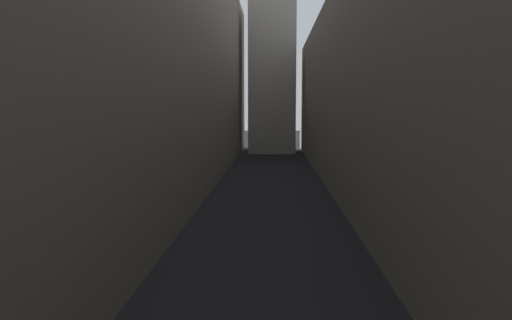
{
  "coord_description": "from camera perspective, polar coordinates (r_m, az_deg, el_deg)",
  "views": [
    {
      "loc": [
        0.37,
        8.61,
        7.71
      ],
      "look_at": [
        0.0,
        18.41,
        6.66
      ],
      "focal_mm": 33.73,
      "sensor_mm": 36.0,
      "label": 1
    }
  ],
  "objects": [
    {
      "name": "building_block_left",
      "position": [
        43.16,
        -13.11,
        12.83
      ],
      "size": [
        10.48,
        108.0,
        25.78
      ],
      "primitive_type": "cube",
      "color": "#756B5B",
      "rests_on": "ground"
    },
    {
      "name": "ground_plane",
      "position": [
        40.14,
        1.59,
        -4.99
      ],
      "size": [
        264.0,
        264.0,
        0.0
      ],
      "primitive_type": "plane",
      "color": "black"
    },
    {
      "name": "building_block_right",
      "position": [
        42.86,
        17.21,
        7.97
      ],
      "size": [
        11.76,
        108.0,
        18.64
      ],
      "primitive_type": "cube",
      "color": "gray",
      "rests_on": "ground"
    }
  ]
}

